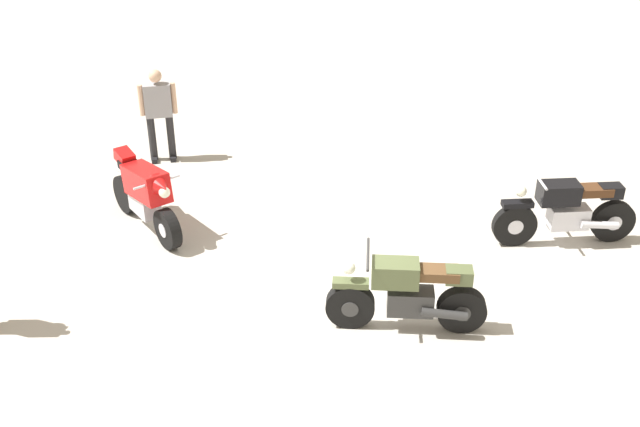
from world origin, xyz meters
TOP-DOWN VIEW (x-y plane):
  - ground_plane at (0.00, 0.00)m, footprint 40.00×40.00m
  - motorcycle_olive_vintage at (-1.10, -0.01)m, footprint 1.85×0.98m
  - motorcycle_red_sportbike at (3.22, -0.50)m, footprint 1.83×1.07m
  - motorcycle_black_cruiser at (-2.38, -2.93)m, footprint 1.84×1.20m
  - person_in_gray_shirt at (4.52, -2.56)m, footprint 0.56×0.52m

SIDE VIEW (x-z plane):
  - ground_plane at x=0.00m, z-range 0.00..0.00m
  - motorcycle_olive_vintage at x=-1.10m, z-range -0.05..1.02m
  - motorcycle_black_cruiser at x=-2.38m, z-range -0.02..1.06m
  - motorcycle_red_sportbike at x=3.22m, z-range 0.02..1.17m
  - person_in_gray_shirt at x=4.52m, z-range 0.11..1.76m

